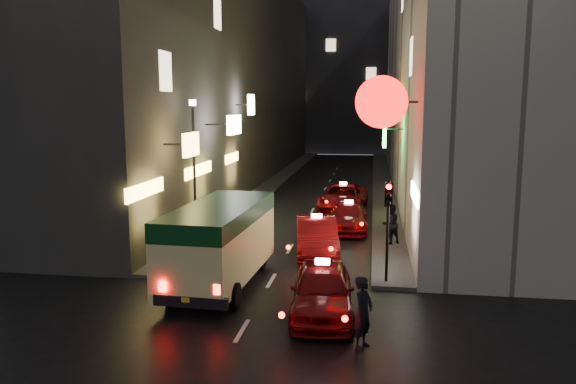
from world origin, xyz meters
The scene contains 14 objects.
building_left centered at (-8.00, 33.99, 9.00)m, with size 7.58×52.20×18.00m.
building_right centered at (8.00, 33.99, 9.00)m, with size 8.22×52.00×18.00m.
building_far centered at (0.00, 66.00, 11.00)m, with size 30.00×10.00×22.00m, color #37383D.
sidewalk_left centered at (-4.25, 34.00, 0.07)m, with size 1.50×52.00×0.15m, color #464441.
sidewalk_right centered at (4.25, 34.00, 0.07)m, with size 1.50×52.00×0.15m, color #464441.
minibus centered at (-1.61, 7.70, 1.78)m, with size 2.60×6.64×2.81m.
taxi_near centered at (2.07, 5.52, 0.90)m, with size 2.75×5.79×1.96m.
taxi_second centered at (1.22, 12.29, 0.90)m, with size 3.09×5.91×1.96m.
taxi_third centered at (2.33, 17.09, 0.78)m, with size 2.13×4.95×1.73m.
taxi_far centered at (1.76, 22.53, 0.88)m, with size 2.76×5.69×1.92m.
pedestrian_crossing centered at (3.30, 3.41, 1.06)m, with size 0.70×0.45×2.12m, color black.
pedestrian_sidewalk centered at (4.28, 14.02, 1.14)m, with size 0.74×0.46×1.97m, color black.
traffic_light centered at (4.00, 8.47, 2.69)m, with size 0.26×0.43×3.50m.
lamp_post centered at (-4.20, 13.00, 3.72)m, with size 0.28×0.28×6.22m.
Camera 1 is at (3.45, -10.29, 6.13)m, focal length 35.00 mm.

